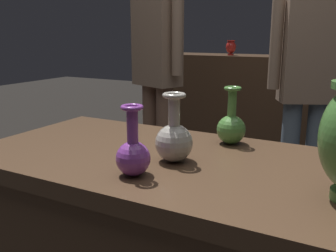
{
  "coord_description": "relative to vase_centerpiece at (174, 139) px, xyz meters",
  "views": [
    {
      "loc": [
        0.54,
        -0.96,
        1.16
      ],
      "look_at": [
        0.03,
        -0.02,
        0.9
      ],
      "focal_mm": 40.07,
      "sensor_mm": 36.0,
      "label": 1
    }
  ],
  "objects": [
    {
      "name": "back_display_shelf",
      "position": [
        -0.06,
        2.23,
        -0.37
      ],
      "size": [
        2.6,
        0.4,
        0.99
      ],
      "color": "#422D1E",
      "rests_on": "ground_plane"
    },
    {
      "name": "vase_centerpiece",
      "position": [
        0.0,
        0.0,
        0.0
      ],
      "size": [
        0.11,
        0.11,
        0.2
      ],
      "color": "gray",
      "rests_on": "display_plinth"
    },
    {
      "name": "vase_left_accent",
      "position": [
        -0.04,
        -0.15,
        -0.01
      ],
      "size": [
        0.09,
        0.09,
        0.19
      ],
      "color": "#7A388E",
      "rests_on": "display_plinth"
    },
    {
      "name": "vase_right_accent",
      "position": [
        0.09,
        0.25,
        -0.01
      ],
      "size": [
        0.1,
        0.1,
        0.2
      ],
      "color": "#477A38",
      "rests_on": "display_plinth"
    },
    {
      "name": "shelf_vase_far_left",
      "position": [
        -1.1,
        2.16,
        0.22
      ],
      "size": [
        0.07,
        0.07,
        0.2
      ],
      "color": "#7A388E",
      "rests_on": "back_display_shelf"
    },
    {
      "name": "shelf_vase_left",
      "position": [
        -0.58,
        2.16,
        0.19
      ],
      "size": [
        0.08,
        0.08,
        0.12
      ],
      "color": "red",
      "rests_on": "back_display_shelf"
    },
    {
      "name": "shelf_vase_center",
      "position": [
        -0.06,
        2.29,
        0.2
      ],
      "size": [
        0.1,
        0.1,
        0.15
      ],
      "color": "#477A38",
      "rests_on": "back_display_shelf"
    },
    {
      "name": "visitor_near_left",
      "position": [
        -0.76,
        1.23,
        0.13
      ],
      "size": [
        0.44,
        0.28,
        1.69
      ],
      "rotation": [
        0.0,
        0.0,
        2.77
      ],
      "color": "brown",
      "rests_on": "ground_plane"
    },
    {
      "name": "visitor_center_back",
      "position": [
        0.16,
        1.4,
        0.05
      ],
      "size": [
        0.43,
        0.3,
        1.56
      ],
      "rotation": [
        0.0,
        0.0,
        3.59
      ],
      "color": "slate",
      "rests_on": "ground_plane"
    }
  ]
}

